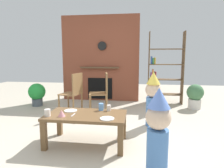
# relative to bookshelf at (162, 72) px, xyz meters

# --- Properties ---
(ground_plane) EXTENTS (12.00, 12.00, 0.00)m
(ground_plane) POSITION_rel_bookshelf_xyz_m (-1.23, -2.40, -0.85)
(ground_plane) COLOR #BCB29E
(brick_fireplace_feature) EXTENTS (2.20, 0.28, 2.40)m
(brick_fireplace_feature) POSITION_rel_bookshelf_xyz_m (-1.72, 0.20, 0.34)
(brick_fireplace_feature) COLOR brown
(brick_fireplace_feature) RESTS_ON ground_plane
(bookshelf) EXTENTS (0.90, 0.28, 1.90)m
(bookshelf) POSITION_rel_bookshelf_xyz_m (0.00, 0.00, 0.00)
(bookshelf) COLOR brown
(bookshelf) RESTS_ON ground_plane
(coffee_table) EXTENTS (1.12, 0.61, 0.45)m
(coffee_table) POSITION_rel_bookshelf_xyz_m (-1.36, -2.69, -0.48)
(coffee_table) COLOR brown
(coffee_table) RESTS_ON ground_plane
(paper_cup_near_left) EXTENTS (0.07, 0.07, 0.11)m
(paper_cup_near_left) POSITION_rel_bookshelf_xyz_m (-1.18, -2.48, -0.35)
(paper_cup_near_left) COLOR #669EE0
(paper_cup_near_left) RESTS_ON coffee_table
(paper_cup_near_right) EXTENTS (0.06, 0.06, 0.09)m
(paper_cup_near_right) POSITION_rel_bookshelf_xyz_m (-1.06, -2.48, -0.36)
(paper_cup_near_right) COLOR silver
(paper_cup_near_right) RESTS_ON coffee_table
(paper_cup_center) EXTENTS (0.08, 0.08, 0.10)m
(paper_cup_center) POSITION_rel_bookshelf_xyz_m (-1.85, -2.86, -0.36)
(paper_cup_center) COLOR silver
(paper_cup_center) RESTS_ON coffee_table
(paper_plate_front) EXTENTS (0.19, 0.19, 0.01)m
(paper_plate_front) POSITION_rel_bookshelf_xyz_m (-1.63, -2.58, -0.40)
(paper_plate_front) COLOR white
(paper_plate_front) RESTS_ON coffee_table
(paper_plate_rear) EXTENTS (0.19, 0.19, 0.01)m
(paper_plate_rear) POSITION_rel_bookshelf_xyz_m (-1.03, -2.87, -0.40)
(paper_plate_rear) COLOR white
(paper_plate_rear) RESTS_ON coffee_table
(birthday_cake_slice) EXTENTS (0.10, 0.10, 0.09)m
(birthday_cake_slice) POSITION_rel_bookshelf_xyz_m (-1.66, -2.84, -0.36)
(birthday_cake_slice) COLOR pink
(birthday_cake_slice) RESTS_ON coffee_table
(table_fork) EXTENTS (0.02, 0.15, 0.01)m
(table_fork) POSITION_rel_bookshelf_xyz_m (-1.52, -2.77, -0.40)
(table_fork) COLOR silver
(table_fork) RESTS_ON coffee_table
(child_with_cone_hat) EXTENTS (0.26, 0.26, 0.94)m
(child_with_cone_hat) POSITION_rel_bookshelf_xyz_m (-0.42, -3.30, -0.35)
(child_with_cone_hat) COLOR #4C7FC6
(child_with_cone_hat) RESTS_ON ground_plane
(child_in_pink) EXTENTS (0.27, 0.27, 0.99)m
(child_in_pink) POSITION_rel_bookshelf_xyz_m (-0.37, -1.80, -0.33)
(child_in_pink) COLOR #4C7FC6
(child_in_pink) RESTS_ON ground_plane
(dining_chair_left) EXTENTS (0.48, 0.48, 0.90)m
(dining_chair_left) POSITION_rel_bookshelf_xyz_m (-2.02, -1.27, -0.34)
(dining_chair_left) COLOR olive
(dining_chair_left) RESTS_ON ground_plane
(dining_chair_middle) EXTENTS (0.47, 0.47, 0.90)m
(dining_chair_middle) POSITION_rel_bookshelf_xyz_m (-1.42, -1.11, -0.34)
(dining_chair_middle) COLOR olive
(dining_chair_middle) RESTS_ON ground_plane
(potted_plant_tall) EXTENTS (0.39, 0.39, 0.60)m
(potted_plant_tall) POSITION_rel_bookshelf_xyz_m (0.73, -0.46, -0.52)
(potted_plant_tall) COLOR beige
(potted_plant_tall) RESTS_ON ground_plane
(potted_plant_short) EXTENTS (0.42, 0.42, 0.58)m
(potted_plant_short) POSITION_rel_bookshelf_xyz_m (-3.19, -0.73, -0.52)
(potted_plant_short) COLOR #4C5660
(potted_plant_short) RESTS_ON ground_plane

